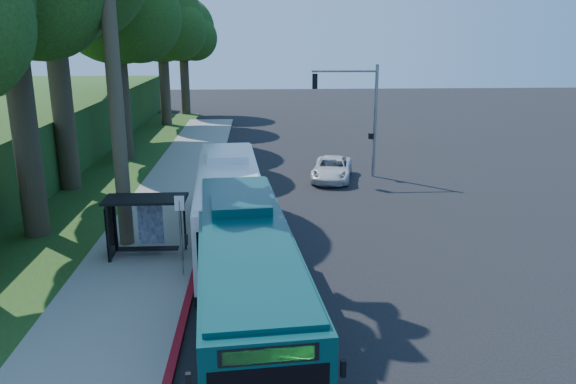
{
  "coord_description": "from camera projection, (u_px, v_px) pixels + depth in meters",
  "views": [
    {
      "loc": [
        -2.61,
        -24.42,
        8.72
      ],
      "look_at": [
        -1.15,
        1.0,
        1.57
      ],
      "focal_mm": 35.0,
      "sensor_mm": 36.0,
      "label": 1
    }
  ],
  "objects": [
    {
      "name": "sidewalk",
      "position": [
        155.0,
        232.0,
        25.55
      ],
      "size": [
        4.5,
        70.0,
        0.12
      ],
      "primitive_type": "cube",
      "color": "gray",
      "rests_on": "ground"
    },
    {
      "name": "red_curb",
      "position": [
        197.0,
        265.0,
        21.83
      ],
      "size": [
        0.25,
        30.0,
        0.13
      ],
      "primitive_type": "cube",
      "color": "maroon",
      "rests_on": "ground"
    },
    {
      "name": "tree_4",
      "position": [
        162.0,
        24.0,
        53.45
      ],
      "size": [
        8.4,
        8.0,
        14.14
      ],
      "color": "#382B1E",
      "rests_on": "ground"
    },
    {
      "name": "tree_5",
      "position": [
        183.0,
        32.0,
        61.4
      ],
      "size": [
        7.35,
        7.0,
        12.86
      ],
      "color": "#382B1E",
      "rests_on": "ground"
    },
    {
      "name": "traffic_signal_pole",
      "position": [
        359.0,
        107.0,
        34.6
      ],
      "size": [
        4.1,
        0.3,
        7.0
      ],
      "color": "gray",
      "rests_on": "ground"
    },
    {
      "name": "ground",
      "position": [
        314.0,
        230.0,
        25.97
      ],
      "size": [
        140.0,
        140.0,
        0.0
      ],
      "primitive_type": "plane",
      "color": "black",
      "rests_on": "ground"
    },
    {
      "name": "bus_shelter",
      "position": [
        141.0,
        215.0,
        22.33
      ],
      "size": [
        3.2,
        1.51,
        2.55
      ],
      "color": "black",
      "rests_on": "ground"
    },
    {
      "name": "pickup",
      "position": [
        332.0,
        169.0,
        34.87
      ],
      "size": [
        3.29,
        5.33,
        1.38
      ],
      "primitive_type": "imported",
      "rotation": [
        0.0,
        0.0,
        -0.21
      ],
      "color": "silver",
      "rests_on": "ground"
    },
    {
      "name": "tree_2",
      "position": [
        117.0,
        8.0,
        37.84
      ],
      "size": [
        8.82,
        8.4,
        15.12
      ],
      "color": "#382B1E",
      "rests_on": "ground"
    },
    {
      "name": "teal_bus",
      "position": [
        245.0,
        276.0,
        16.65
      ],
      "size": [
        3.73,
        12.6,
        3.7
      ],
      "rotation": [
        0.0,
        0.0,
        0.09
      ],
      "color": "#0A3B3B",
      "rests_on": "ground"
    },
    {
      "name": "grass_verge",
      "position": [
        63.0,
        203.0,
        30.05
      ],
      "size": [
        8.0,
        70.0,
        0.06
      ],
      "primitive_type": "cube",
      "color": "#234719",
      "rests_on": "ground"
    },
    {
      "name": "stop_sign_pole",
      "position": [
        181.0,
        225.0,
        20.3
      ],
      "size": [
        0.35,
        0.06,
        3.17
      ],
      "color": "gray",
      "rests_on": "ground"
    },
    {
      "name": "white_bus",
      "position": [
        229.0,
        203.0,
        23.97
      ],
      "size": [
        3.34,
        12.29,
        3.62
      ],
      "rotation": [
        0.0,
        0.0,
        0.06
      ],
      "color": "white",
      "rests_on": "ground"
    }
  ]
}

